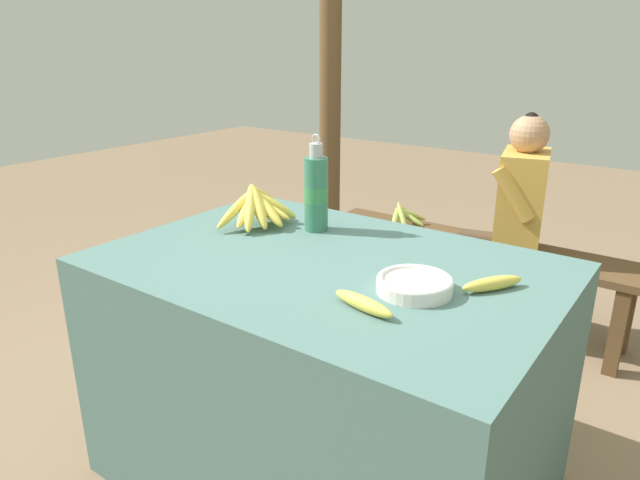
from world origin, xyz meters
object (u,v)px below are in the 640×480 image
at_px(loose_banana_side, 492,284).
at_px(loose_banana_front, 363,303).
at_px(seated_vendor, 509,212).
at_px(support_post_near, 330,87).
at_px(banana_bunch_green, 404,216).
at_px(wooden_bench, 474,254).
at_px(water_bottle, 316,192).
at_px(serving_bowl, 415,284).
at_px(banana_bunch_ripe, 260,206).

bearing_deg(loose_banana_side, loose_banana_front, -125.28).
distance_m(seated_vendor, support_post_near, 1.42).
bearing_deg(banana_bunch_green, wooden_bench, 0.38).
bearing_deg(water_bottle, loose_banana_front, -43.53).
bearing_deg(seated_vendor, water_bottle, 60.16).
height_order(water_bottle, banana_bunch_green, water_bottle).
relative_size(serving_bowl, seated_vendor, 0.18).
bearing_deg(wooden_bench, loose_banana_side, -68.11).
xyz_separation_m(water_bottle, loose_banana_side, (0.68, -0.14, -0.11)).
xyz_separation_m(banana_bunch_ripe, support_post_near, (-0.77, 1.53, 0.28)).
distance_m(water_bottle, loose_banana_front, 0.65).
bearing_deg(loose_banana_front, banana_bunch_ripe, 150.74).
xyz_separation_m(seated_vendor, support_post_near, (-1.28, 0.35, 0.50)).
bearing_deg(seated_vendor, banana_bunch_green, -17.55).
height_order(loose_banana_front, wooden_bench, loose_banana_front).
bearing_deg(banana_bunch_green, support_post_near, 156.11).
relative_size(wooden_bench, seated_vendor, 1.47).
relative_size(loose_banana_side, banana_bunch_green, 0.59).
xyz_separation_m(loose_banana_side, seated_vendor, (-0.35, 1.25, -0.16)).
distance_m(loose_banana_front, loose_banana_side, 0.37).
bearing_deg(wooden_bench, banana_bunch_ripe, -106.03).
xyz_separation_m(wooden_bench, seated_vendor, (0.17, -0.04, 0.27)).
height_order(serving_bowl, loose_banana_front, serving_bowl).
distance_m(banana_bunch_ripe, water_bottle, 0.22).
xyz_separation_m(serving_bowl, support_post_near, (-1.47, 1.73, 0.33)).
xyz_separation_m(water_bottle, support_post_near, (-0.96, 1.46, 0.22)).
bearing_deg(loose_banana_front, water_bottle, 136.47).
bearing_deg(banana_bunch_ripe, loose_banana_side, -4.40).
distance_m(loose_banana_side, seated_vendor, 1.30).
distance_m(loose_banana_side, banana_bunch_green, 1.61).
distance_m(serving_bowl, banana_bunch_green, 1.64).
distance_m(serving_bowl, water_bottle, 0.59).
bearing_deg(water_bottle, seated_vendor, 73.68).
relative_size(loose_banana_side, seated_vendor, 0.16).
distance_m(water_bottle, banana_bunch_green, 1.24).
bearing_deg(serving_bowl, seated_vendor, 97.88).
bearing_deg(water_bottle, serving_bowl, -27.59).
bearing_deg(seated_vendor, serving_bowl, 84.36).
bearing_deg(loose_banana_front, support_post_near, 126.82).
height_order(loose_banana_side, seated_vendor, seated_vendor).
bearing_deg(banana_bunch_ripe, banana_bunch_green, 92.71).
relative_size(water_bottle, loose_banana_front, 1.75).
xyz_separation_m(serving_bowl, seated_vendor, (-0.19, 1.37, -0.17)).
height_order(seated_vendor, support_post_near, support_post_near).
relative_size(serving_bowl, banana_bunch_green, 0.68).
relative_size(banana_bunch_ripe, seated_vendor, 0.30).
bearing_deg(banana_bunch_ripe, water_bottle, 20.43).
xyz_separation_m(loose_banana_side, support_post_near, (-1.64, 1.60, 0.33)).
height_order(banana_bunch_ripe, serving_bowl, banana_bunch_ripe).
height_order(loose_banana_front, support_post_near, support_post_near).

